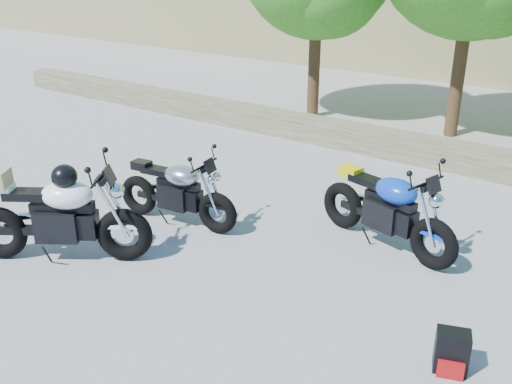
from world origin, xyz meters
TOP-DOWN VIEW (x-y plane):
  - ground at (0.00, 0.00)m, footprint 90.00×90.00m
  - stone_wall at (0.00, 5.50)m, footprint 22.00×0.55m
  - silver_bike at (-1.09, 0.80)m, footprint 2.04×0.64m
  - white_bike at (-1.59, -0.88)m, footprint 2.09×1.47m
  - blue_bike at (1.73, 1.91)m, footprint 2.21×0.87m
  - backpack at (3.29, -0.10)m, footprint 0.37×0.35m

SIDE VIEW (x-z plane):
  - ground at x=0.00m, z-range 0.00..0.00m
  - backpack at x=3.29m, z-range -0.01..0.42m
  - stone_wall at x=0.00m, z-range 0.00..0.50m
  - silver_bike at x=-1.09m, z-range -0.01..1.01m
  - blue_bike at x=1.73m, z-range -0.02..1.11m
  - white_bike at x=-1.59m, z-range -0.01..1.31m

